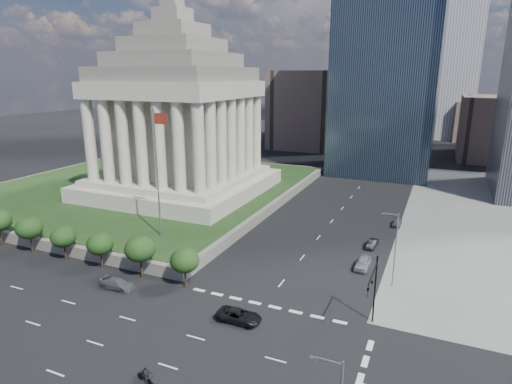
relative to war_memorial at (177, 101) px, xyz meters
The scene contains 17 objects.
ground 65.71m from the war_memorial, 56.82° to the left, with size 500.00×500.00×0.00m, color black.
plaza_terrace 23.35m from the war_memorial, 169.70° to the left, with size 66.00×70.00×1.80m, color slate.
plaza_lawn 22.52m from the war_memorial, 169.70° to the left, with size 64.00×68.00×0.10m, color #203415.
war_memorial is the anchor object (origin of this frame).
flagpole 28.16m from the war_memorial, 63.11° to the right, with size 2.52×0.24×20.00m.
tree_row 38.69m from the war_memorial, 92.53° to the right, with size 53.00×4.00×6.00m, color black, non-canonical shape.
midrise_glass 59.82m from the war_memorial, 52.55° to the left, with size 26.00×26.00×60.00m, color black.
building_filler_ne 105.88m from the war_memorial, 51.17° to the left, with size 20.00×30.00×20.00m, color brown.
building_filler_nw 82.43m from the war_memorial, 87.21° to the left, with size 24.00×30.00×28.00m, color brown.
traffic_signal_ne 60.00m from the war_memorial, 36.42° to the right, with size 0.30×5.74×8.00m.
street_lamp_north 54.92m from the war_memorial, 25.92° to the right, with size 2.13×0.22×10.00m.
pickup_truck 54.60m from the war_memorial, 49.48° to the right, with size 2.36×5.11×1.42m, color black.
suv_grey 45.77m from the war_memorial, 68.14° to the right, with size 1.86×4.57×1.33m, color #54575C.
parked_sedan_near 51.33m from the war_memorial, 23.83° to the right, with size 1.83×4.56×1.55m, color #9EA2A7.
parked_sedan_mid 48.96m from the war_memorial, 14.06° to the right, with size 1.30×3.73×1.23m, color black.
parked_sedan_far 50.03m from the war_memorial, ahead, with size 1.51×3.75×1.28m, color #56585D.
motorcycle_trail 62.15m from the war_memorial, 59.79° to the right, with size 2.27×0.62×1.69m, color black, non-canonical shape.
Camera 1 is at (17.58, -28.31, 26.68)m, focal length 30.00 mm.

